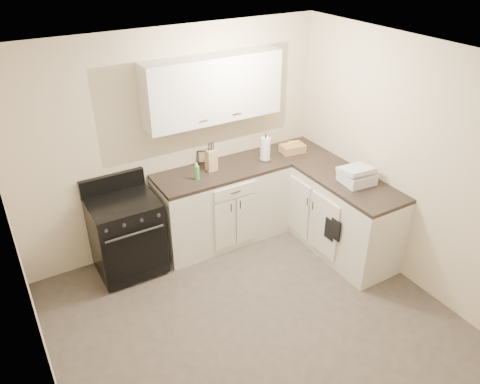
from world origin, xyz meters
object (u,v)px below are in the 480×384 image
knife_block (211,160)px  countertop_grill (357,177)px  stove (127,236)px  wicker_basket (293,148)px  paper_towel (265,149)px

knife_block → countertop_grill: knife_block is taller
stove → countertop_grill: countertop_grill is taller
knife_block → wicker_basket: bearing=-5.1°
stove → wicker_basket: size_ratio=2.93×
knife_block → paper_towel: bearing=-8.3°
paper_towel → countertop_grill: bearing=-60.8°
knife_block → paper_towel: size_ratio=0.90×
countertop_grill → stove: bearing=162.2°
countertop_grill → paper_towel: bearing=124.6°
wicker_basket → knife_block: bearing=176.3°
knife_block → countertop_grill: size_ratio=0.77×
stove → knife_block: 1.24m
countertop_grill → knife_block: bearing=144.4°
stove → countertop_grill: 2.55m
wicker_basket → countertop_grill: 0.99m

